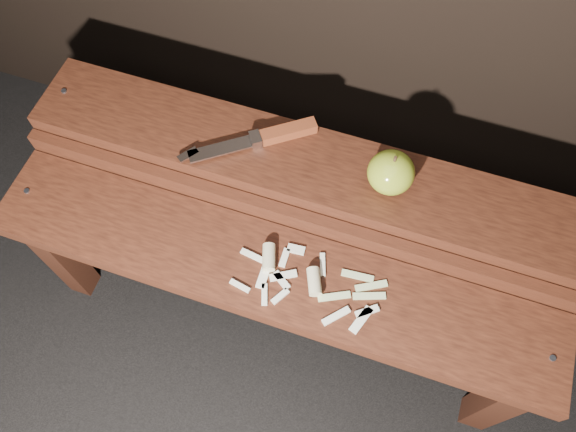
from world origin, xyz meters
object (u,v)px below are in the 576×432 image
(apple, at_px, (391,172))
(bench_front_tier, at_px, (270,285))
(knife, at_px, (271,136))
(bench_rear_tier, at_px, (303,183))

(apple, bearing_deg, bench_front_tier, -127.08)
(knife, bearing_deg, apple, -5.77)
(bench_front_tier, bearing_deg, knife, 108.09)
(bench_front_tier, bearing_deg, bench_rear_tier, 90.00)
(bench_rear_tier, height_order, apple, apple)
(apple, distance_m, knife, 0.26)
(bench_front_tier, xyz_separation_m, apple, (0.17, 0.23, 0.19))
(bench_front_tier, xyz_separation_m, knife, (-0.08, 0.26, 0.16))
(bench_front_tier, height_order, apple, apple)
(bench_rear_tier, relative_size, apple, 12.46)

